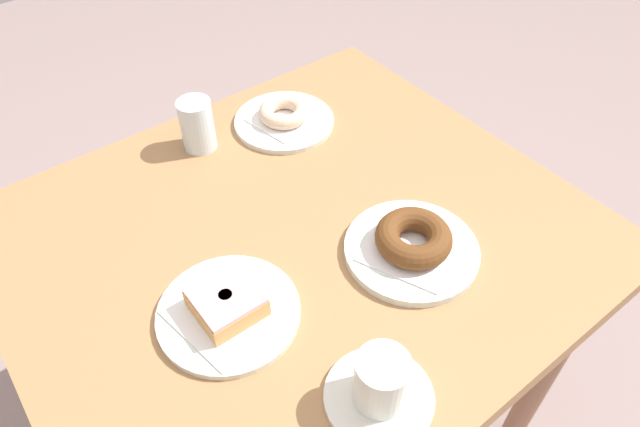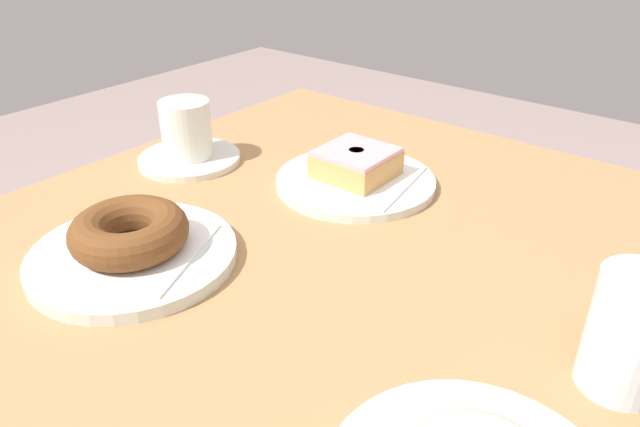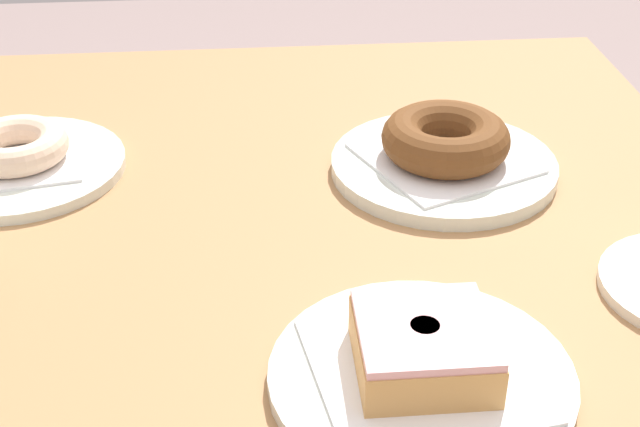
% 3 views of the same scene
% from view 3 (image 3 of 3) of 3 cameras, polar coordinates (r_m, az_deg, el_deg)
% --- Properties ---
extents(table, '(0.92, 0.82, 0.76)m').
position_cam_3_polar(table, '(0.83, -1.35, -7.55)').
color(table, '#A6774A').
rests_on(table, ground_plane).
extents(plate_chocolate_ring, '(0.22, 0.22, 0.01)m').
position_cam_3_polar(plate_chocolate_ring, '(0.89, 7.70, 2.97)').
color(plate_chocolate_ring, silver).
rests_on(plate_chocolate_ring, table).
extents(napkin_chocolate_ring, '(0.18, 0.18, 0.00)m').
position_cam_3_polar(napkin_chocolate_ring, '(0.88, 7.74, 3.45)').
color(napkin_chocolate_ring, white).
rests_on(napkin_chocolate_ring, plate_chocolate_ring).
extents(donut_chocolate_ring, '(0.12, 0.12, 0.04)m').
position_cam_3_polar(donut_chocolate_ring, '(0.87, 7.84, 4.66)').
color(donut_chocolate_ring, brown).
rests_on(donut_chocolate_ring, napkin_chocolate_ring).
extents(plate_sugar_ring, '(0.20, 0.20, 0.01)m').
position_cam_3_polar(plate_sugar_ring, '(0.93, -18.22, 2.79)').
color(plate_sugar_ring, silver).
rests_on(plate_sugar_ring, table).
extents(napkin_sugar_ring, '(0.13, 0.13, 0.00)m').
position_cam_3_polar(napkin_sugar_ring, '(0.92, -18.29, 3.16)').
color(napkin_sugar_ring, white).
rests_on(napkin_sugar_ring, plate_sugar_ring).
extents(donut_sugar_ring, '(0.10, 0.10, 0.03)m').
position_cam_3_polar(donut_sugar_ring, '(0.92, -18.46, 4.04)').
color(donut_sugar_ring, beige).
rests_on(donut_sugar_ring, napkin_sugar_ring).
extents(plate_glazed_square, '(0.21, 0.21, 0.01)m').
position_cam_3_polar(plate_glazed_square, '(0.64, 6.32, -10.10)').
color(plate_glazed_square, silver).
rests_on(plate_glazed_square, table).
extents(napkin_glazed_square, '(0.17, 0.17, 0.00)m').
position_cam_3_polar(napkin_glazed_square, '(0.63, 6.36, -9.62)').
color(napkin_glazed_square, white).
rests_on(napkin_glazed_square, plate_glazed_square).
extents(donut_glazed_square, '(0.09, 0.09, 0.04)m').
position_cam_3_polar(donut_glazed_square, '(0.62, 6.47, -8.23)').
color(donut_glazed_square, tan).
rests_on(donut_glazed_square, napkin_glazed_square).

